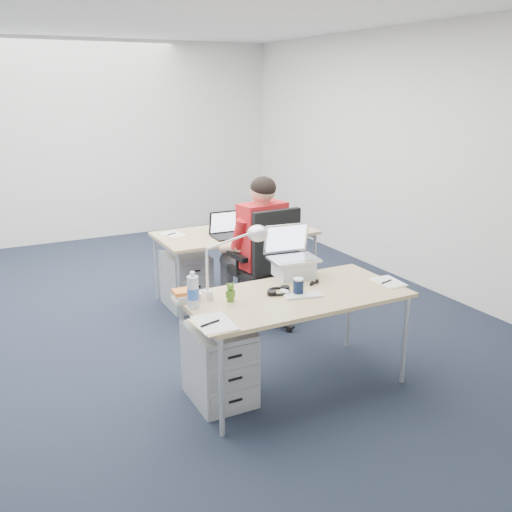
# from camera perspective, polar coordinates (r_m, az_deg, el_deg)

# --- Properties ---
(floor) EXTENTS (7.00, 7.00, 0.00)m
(floor) POSITION_cam_1_polar(r_m,az_deg,el_deg) (5.53, -9.97, -6.72)
(floor) COLOR black
(floor) RESTS_ON ground
(room) EXTENTS (6.02, 7.02, 2.80)m
(room) POSITION_cam_1_polar(r_m,az_deg,el_deg) (5.10, -10.95, 11.23)
(room) COLOR silver
(room) RESTS_ON ground
(desk_near) EXTENTS (1.60, 0.80, 0.73)m
(desk_near) POSITION_cam_1_polar(r_m,az_deg,el_deg) (4.15, 3.97, -4.40)
(desk_near) COLOR tan
(desk_near) RESTS_ON ground
(desk_far) EXTENTS (1.60, 0.80, 0.73)m
(desk_far) POSITION_cam_1_polar(r_m,az_deg,el_deg) (5.87, -2.08, 2.00)
(desk_far) COLOR tan
(desk_far) RESTS_ON ground
(office_chair) EXTENTS (0.75, 0.75, 1.14)m
(office_chair) POSITION_cam_1_polar(r_m,az_deg,el_deg) (5.34, 0.84, -3.57)
(office_chair) COLOR black
(office_chair) RESTS_ON ground
(seated_person) EXTENTS (0.49, 0.81, 1.39)m
(seated_person) POSITION_cam_1_polar(r_m,az_deg,el_deg) (5.38, -0.32, 0.70)
(seated_person) COLOR red
(seated_person) RESTS_ON ground
(drawer_pedestal_near) EXTENTS (0.40, 0.50, 0.55)m
(drawer_pedestal_near) POSITION_cam_1_polar(r_m,az_deg,el_deg) (4.13, -3.68, -10.72)
(drawer_pedestal_near) COLOR #A8AAAD
(drawer_pedestal_near) RESTS_ON ground
(drawer_pedestal_far) EXTENTS (0.40, 0.50, 0.55)m
(drawer_pedestal_far) POSITION_cam_1_polar(r_m,az_deg,el_deg) (5.83, -6.99, -2.42)
(drawer_pedestal_far) COLOR #A8AAAD
(drawer_pedestal_far) RESTS_ON ground
(silver_laptop) EXTENTS (0.40, 0.33, 0.39)m
(silver_laptop) POSITION_cam_1_polar(r_m,az_deg,el_deg) (4.44, 3.82, 0.33)
(silver_laptop) COLOR silver
(silver_laptop) RESTS_ON desk_near
(wireless_keyboard) EXTENTS (0.29, 0.17, 0.01)m
(wireless_keyboard) POSITION_cam_1_polar(r_m,az_deg,el_deg) (4.09, 4.70, -3.95)
(wireless_keyboard) COLOR white
(wireless_keyboard) RESTS_ON desk_near
(computer_mouse) EXTENTS (0.07, 0.10, 0.03)m
(computer_mouse) POSITION_cam_1_polar(r_m,az_deg,el_deg) (4.12, 2.87, -3.58)
(computer_mouse) COLOR white
(computer_mouse) RESTS_ON desk_near
(headphones) EXTENTS (0.25, 0.22, 0.03)m
(headphones) POSITION_cam_1_polar(r_m,az_deg,el_deg) (4.14, 2.26, -3.47)
(headphones) COLOR black
(headphones) RESTS_ON desk_near
(can_koozie) EXTENTS (0.09, 0.09, 0.12)m
(can_koozie) POSITION_cam_1_polar(r_m,az_deg,el_deg) (4.10, 4.26, -3.06)
(can_koozie) COLOR #121E3A
(can_koozie) RESTS_ON desk_near
(water_bottle) EXTENTS (0.08, 0.08, 0.25)m
(water_bottle) POSITION_cam_1_polar(r_m,az_deg,el_deg) (3.86, -6.33, -3.37)
(water_bottle) COLOR silver
(water_bottle) RESTS_ON desk_near
(bear_figurine) EXTENTS (0.08, 0.06, 0.14)m
(bear_figurine) POSITION_cam_1_polar(r_m,az_deg,el_deg) (3.97, -2.57, -3.61)
(bear_figurine) COLOR #31651A
(bear_figurine) RESTS_ON desk_near
(book_stack) EXTENTS (0.21, 0.19, 0.08)m
(book_stack) POSITION_cam_1_polar(r_m,az_deg,el_deg) (4.01, -7.03, -3.91)
(book_stack) COLOR silver
(book_stack) RESTS_ON desk_near
(cordless_phone) EXTENTS (0.04, 0.04, 0.14)m
(cordless_phone) POSITION_cam_1_polar(r_m,az_deg,el_deg) (3.90, -6.40, -4.07)
(cordless_phone) COLOR black
(cordless_phone) RESTS_ON desk_near
(papers_left) EXTENTS (0.23, 0.32, 0.01)m
(papers_left) POSITION_cam_1_polar(r_m,az_deg,el_deg) (3.61, -4.31, -6.82)
(papers_left) COLOR #F9D790
(papers_left) RESTS_ON desk_near
(papers_right) EXTENTS (0.19, 0.27, 0.01)m
(papers_right) POSITION_cam_1_polar(r_m,az_deg,el_deg) (4.46, 13.07, -2.58)
(papers_right) COLOR #F9D790
(papers_right) RESTS_ON desk_near
(sunglasses) EXTENTS (0.11, 0.08, 0.02)m
(sunglasses) POSITION_cam_1_polar(r_m,az_deg,el_deg) (4.33, 5.85, -2.71)
(sunglasses) COLOR black
(sunglasses) RESTS_ON desk_near
(desk_lamp) EXTENTS (0.46, 0.19, 0.51)m
(desk_lamp) POSITION_cam_1_polar(r_m,az_deg,el_deg) (4.02, -2.93, -0.52)
(desk_lamp) COLOR silver
(desk_lamp) RESTS_ON desk_near
(dark_laptop) EXTENTS (0.37, 0.36, 0.26)m
(dark_laptop) POSITION_cam_1_polar(r_m,az_deg,el_deg) (5.63, -2.51, 3.19)
(dark_laptop) COLOR black
(dark_laptop) RESTS_ON desk_far
(far_cup) EXTENTS (0.09, 0.09, 0.11)m
(far_cup) POSITION_cam_1_polar(r_m,az_deg,el_deg) (6.27, 0.95, 3.90)
(far_cup) COLOR white
(far_cup) RESTS_ON desk_far
(far_papers) EXTENTS (0.23, 0.29, 0.01)m
(far_papers) POSITION_cam_1_polar(r_m,az_deg,el_deg) (5.78, -8.31, 2.11)
(far_papers) COLOR white
(far_papers) RESTS_ON desk_far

